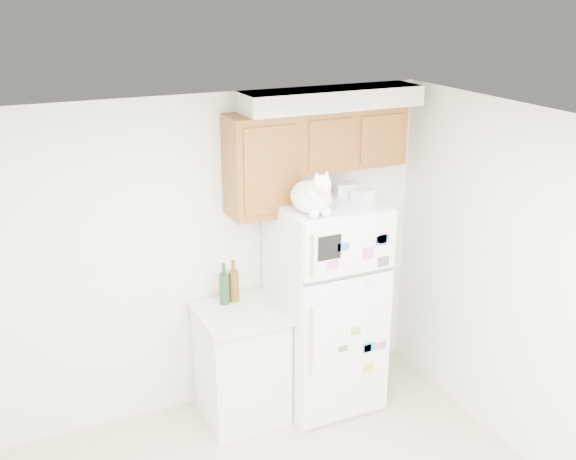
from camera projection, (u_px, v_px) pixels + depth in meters
room_shell at (311, 298)px, 3.53m from camera, size 3.84×4.04×2.52m
refrigerator at (325, 305)px, 5.29m from camera, size 0.76×0.78×1.70m
base_counter at (241, 363)px, 5.21m from camera, size 0.64×0.64×0.92m
cat at (313, 196)px, 4.71m from camera, size 0.33×0.49×0.34m
storage_box_back at (347, 189)px, 5.14m from camera, size 0.20×0.16×0.10m
storage_box_front at (363, 195)px, 5.00m from camera, size 0.18×0.15×0.09m
bottle_green at (224, 284)px, 5.10m from camera, size 0.08×0.08×0.33m
bottle_amber at (234, 281)px, 5.15m from camera, size 0.08×0.08×0.34m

